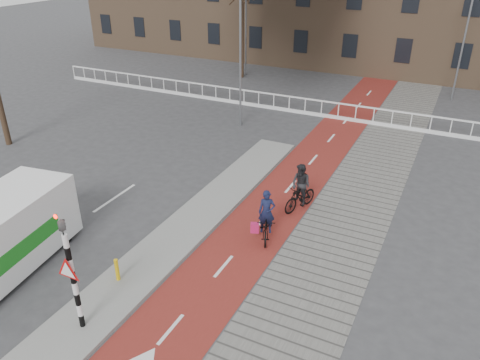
% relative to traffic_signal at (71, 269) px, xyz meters
% --- Properties ---
extents(ground, '(120.00, 120.00, 0.00)m').
position_rel_traffic_signal_xyz_m(ground, '(0.60, 2.02, -1.99)').
color(ground, '#38383A').
rests_on(ground, ground).
extents(bike_lane, '(2.50, 60.00, 0.01)m').
position_rel_traffic_signal_xyz_m(bike_lane, '(2.10, 12.02, -1.98)').
color(bike_lane, maroon).
rests_on(bike_lane, ground).
extents(sidewalk, '(3.00, 60.00, 0.01)m').
position_rel_traffic_signal_xyz_m(sidewalk, '(4.90, 12.02, -1.98)').
color(sidewalk, slate).
rests_on(sidewalk, ground).
extents(curb_island, '(1.80, 16.00, 0.12)m').
position_rel_traffic_signal_xyz_m(curb_island, '(-0.10, 6.02, -1.93)').
color(curb_island, gray).
rests_on(curb_island, ground).
extents(traffic_signal, '(0.80, 0.80, 3.68)m').
position_rel_traffic_signal_xyz_m(traffic_signal, '(0.00, 0.00, 0.00)').
color(traffic_signal, black).
rests_on(traffic_signal, curb_island).
extents(bollard, '(0.12, 0.12, 0.73)m').
position_rel_traffic_signal_xyz_m(bollard, '(-0.38, 1.94, -1.51)').
color(bollard, yellow).
rests_on(bollard, curb_island).
extents(cyclist_near, '(1.19, 1.81, 1.80)m').
position_rel_traffic_signal_xyz_m(cyclist_near, '(2.66, 6.11, -1.38)').
color(cyclist_near, black).
rests_on(cyclist_near, bike_lane).
extents(cyclist_far, '(1.06, 1.78, 1.86)m').
position_rel_traffic_signal_xyz_m(cyclist_far, '(3.05, 8.45, -1.21)').
color(cyclist_far, black).
rests_on(cyclist_far, bike_lane).
extents(railing, '(28.00, 0.10, 0.99)m').
position_rel_traffic_signal_xyz_m(railing, '(-4.40, 19.02, -1.68)').
color(railing, silver).
rests_on(railing, ground).
extents(tree_mid, '(0.28, 0.28, 7.43)m').
position_rel_traffic_signal_xyz_m(tree_mid, '(-7.44, 24.98, 1.72)').
color(tree_mid, black).
rests_on(tree_mid, ground).
extents(streetlight_near, '(0.12, 0.12, 8.48)m').
position_rel_traffic_signal_xyz_m(streetlight_near, '(-3.00, 15.64, 2.25)').
color(streetlight_near, slate).
rests_on(streetlight_near, ground).
extents(streetlight_left, '(0.12, 0.12, 8.13)m').
position_rel_traffic_signal_xyz_m(streetlight_left, '(-7.47, 25.70, 2.08)').
color(streetlight_left, slate).
rests_on(streetlight_left, ground).
extents(streetlight_right, '(0.12, 0.12, 7.47)m').
position_rel_traffic_signal_xyz_m(streetlight_right, '(7.21, 25.76, 1.74)').
color(streetlight_right, slate).
rests_on(streetlight_right, ground).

